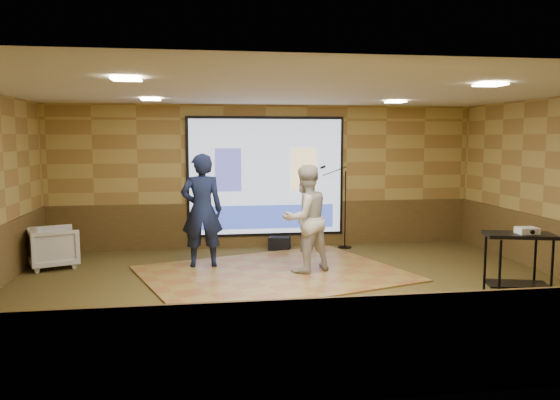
{
  "coord_description": "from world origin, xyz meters",
  "views": [
    {
      "loc": [
        -1.42,
        -7.93,
        2.32
      ],
      "look_at": [
        -0.1,
        0.85,
        1.3
      ],
      "focal_mm": 35.0,
      "sensor_mm": 36.0,
      "label": 1
    }
  ],
  "objects": [
    {
      "name": "wainscot_front",
      "position": [
        0.0,
        -3.48,
        0.47
      ],
      "size": [
        9.0,
        0.04,
        0.95
      ],
      "primitive_type": "cube",
      "color": "#4A3418",
      "rests_on": "ground"
    },
    {
      "name": "projector_screen",
      "position": [
        0.0,
        3.44,
        1.47
      ],
      "size": [
        3.32,
        0.06,
        2.52
      ],
      "color": "black",
      "rests_on": "room_shell"
    },
    {
      "name": "downlight_se",
      "position": [
        2.2,
        -1.5,
        2.97
      ],
      "size": [
        0.32,
        0.32,
        0.02
      ],
      "primitive_type": "cube",
      "color": "beige",
      "rests_on": "room_shell"
    },
    {
      "name": "player_left",
      "position": [
        -1.36,
        1.73,
        1.04
      ],
      "size": [
        0.75,
        0.5,
        2.02
      ],
      "primitive_type": "imported",
      "rotation": [
        0.0,
        0.0,
        3.17
      ],
      "color": "#131B3B",
      "rests_on": "dance_floor"
    },
    {
      "name": "projector",
      "position": [
        3.12,
        -1.01,
        1.02
      ],
      "size": [
        0.29,
        0.24,
        0.09
      ],
      "primitive_type": "cube",
      "rotation": [
        0.0,
        0.0,
        -0.06
      ],
      "color": "silver",
      "rests_on": "av_table"
    },
    {
      "name": "av_table",
      "position": [
        3.04,
        -0.96,
        0.69
      ],
      "size": [
        0.93,
        0.49,
        0.98
      ],
      "rotation": [
        0.0,
        0.0,
        -0.27
      ],
      "color": "black",
      "rests_on": "ground"
    },
    {
      "name": "ground",
      "position": [
        0.0,
        0.0,
        0.0
      ],
      "size": [
        9.0,
        9.0,
        0.0
      ],
      "primitive_type": "plane",
      "color": "#2C3417",
      "rests_on": "ground"
    },
    {
      "name": "banquet_chair",
      "position": [
        -4.0,
        2.15,
        0.37
      ],
      "size": [
        1.04,
        1.03,
        0.73
      ],
      "primitive_type": "imported",
      "rotation": [
        0.0,
        0.0,
        1.95
      ],
      "color": "gray",
      "rests_on": "ground"
    },
    {
      "name": "downlight_sw",
      "position": [
        -2.2,
        -1.5,
        2.97
      ],
      "size": [
        0.32,
        0.32,
        0.02
      ],
      "primitive_type": "cube",
      "color": "beige",
      "rests_on": "room_shell"
    },
    {
      "name": "room_shell",
      "position": [
        0.0,
        0.0,
        2.09
      ],
      "size": [
        9.04,
        7.04,
        3.02
      ],
      "color": "#A48C44",
      "rests_on": "ground"
    },
    {
      "name": "downlight_ne",
      "position": [
        2.2,
        1.8,
        2.97
      ],
      "size": [
        0.32,
        0.32,
        0.02
      ],
      "primitive_type": "cube",
      "color": "beige",
      "rests_on": "room_shell"
    },
    {
      "name": "duffel_bag",
      "position": [
        0.23,
        3.09,
        0.13
      ],
      "size": [
        0.5,
        0.4,
        0.27
      ],
      "primitive_type": "cube",
      "rotation": [
        0.0,
        0.0,
        -0.3
      ],
      "color": "black",
      "rests_on": "ground"
    },
    {
      "name": "mic_stand",
      "position": [
        1.57,
        3.09,
        0.49
      ],
      "size": [
        0.69,
        0.28,
        1.75
      ],
      "rotation": [
        0.0,
        0.0,
        0.15
      ],
      "color": "black",
      "rests_on": "ground"
    },
    {
      "name": "wainscot_back",
      "position": [
        0.0,
        3.48,
        0.47
      ],
      "size": [
        9.0,
        0.04,
        0.95
      ],
      "primitive_type": "cube",
      "color": "#4A3418",
      "rests_on": "ground"
    },
    {
      "name": "downlight_nw",
      "position": [
        -2.2,
        1.8,
        2.97
      ],
      "size": [
        0.32,
        0.32,
        0.02
      ],
      "primitive_type": "cube",
      "color": "beige",
      "rests_on": "room_shell"
    },
    {
      "name": "dance_floor",
      "position": [
        -0.18,
        1.06,
        0.01
      ],
      "size": [
        4.98,
        4.35,
        0.03
      ],
      "primitive_type": "cube",
      "rotation": [
        0.0,
        0.0,
        0.32
      ],
      "color": "olive",
      "rests_on": "ground"
    },
    {
      "name": "player_right",
      "position": [
        0.38,
        1.08,
        0.95
      ],
      "size": [
        1.1,
        1.01,
        1.83
      ],
      "primitive_type": "imported",
      "rotation": [
        0.0,
        0.0,
        3.58
      ],
      "color": "beige",
      "rests_on": "dance_floor"
    }
  ]
}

